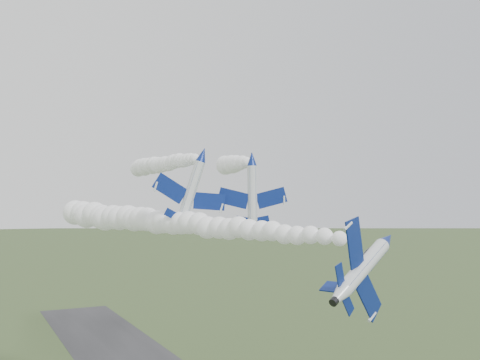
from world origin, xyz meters
name	(u,v)px	position (x,y,z in m)	size (l,w,h in m)	color
jet_lead	(388,240)	(4.18, -5.20, 34.41)	(6.61, 13.10, 10.05)	silver
smoke_trail_jet_lead	(177,223)	(-7.99, 27.68, 35.56)	(4.67, 62.83, 4.67)	silver
jet_pair_left	(203,155)	(-4.45, 25.92, 46.11)	(11.14, 13.75, 4.42)	silver
smoke_trail_jet_pair_left	(160,164)	(0.97, 62.91, 47.49)	(4.43, 66.92, 4.43)	silver
jet_pair_right	(252,158)	(3.58, 24.80, 45.76)	(11.12, 12.84, 3.25)	silver
smoke_trail_jet_pair_right	(233,164)	(14.05, 52.68, 47.31)	(4.51, 52.30, 4.51)	silver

